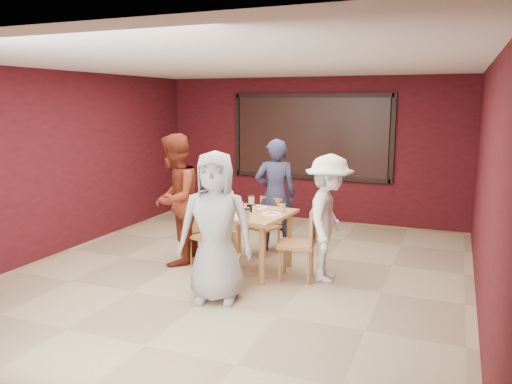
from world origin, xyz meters
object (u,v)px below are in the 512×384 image
at_px(chair_back, 266,222).
at_px(diner_left, 175,199).
at_px(chair_front, 223,256).
at_px(diner_right, 329,218).
at_px(chair_left, 203,232).
at_px(dining_table, 249,220).
at_px(diner_back, 275,195).
at_px(diner_front, 216,227).
at_px(chair_right, 303,240).

bearing_deg(chair_back, diner_left, -138.15).
height_order(chair_front, chair_back, chair_back).
distance_m(diner_left, diner_right, 2.23).
xyz_separation_m(chair_left, diner_left, (-0.37, -0.13, 0.47)).
xyz_separation_m(dining_table, chair_front, (-0.01, -0.81, -0.28)).
bearing_deg(chair_front, diner_left, 146.86).
distance_m(diner_back, diner_right, 1.51).
bearing_deg(chair_left, chair_front, -49.07).
xyz_separation_m(chair_left, diner_right, (1.86, -0.01, 0.37)).
relative_size(dining_table, chair_back, 1.34).
relative_size(diner_left, diner_right, 1.13).
xyz_separation_m(diner_front, diner_right, (1.05, 1.17, -0.06)).
bearing_deg(chair_left, diner_front, -55.67).
bearing_deg(chair_back, diner_back, 72.07).
relative_size(dining_table, chair_left, 1.40).
xyz_separation_m(chair_front, diner_right, (1.11, 0.85, 0.39)).
distance_m(chair_back, diner_left, 1.48).
height_order(chair_front, diner_right, diner_right).
relative_size(chair_front, chair_right, 0.82).
bearing_deg(chair_front, chair_left, 130.93).
bearing_deg(diner_left, dining_table, 82.98).
xyz_separation_m(chair_front, diner_front, (0.06, -0.31, 0.44)).
height_order(diner_back, diner_left, diner_left).
bearing_deg(diner_back, dining_table, 68.17).
bearing_deg(dining_table, diner_left, -175.97).
bearing_deg(diner_left, diner_back, 124.82).
bearing_deg(diner_front, diner_left, 122.40).
distance_m(dining_table, chair_front, 0.85).
bearing_deg(diner_left, chair_back, 120.80).
xyz_separation_m(chair_right, diner_left, (-1.92, -0.00, 0.40)).
distance_m(chair_left, diner_back, 1.33).
xyz_separation_m(chair_back, diner_front, (0.12, -1.98, 0.40)).
bearing_deg(dining_table, diner_front, -87.52).
xyz_separation_m(chair_right, diner_front, (-0.75, -1.04, 0.35)).
height_order(chair_right, diner_back, diner_back).
distance_m(chair_front, chair_right, 1.09).
bearing_deg(diner_front, chair_right, 38.45).
relative_size(dining_table, diner_front, 0.65).
relative_size(chair_front, chair_back, 0.92).
bearing_deg(diner_left, chair_front, 45.82).
distance_m(chair_front, diner_back, 1.93).
bearing_deg(chair_right, diner_left, -179.98).
height_order(chair_back, chair_right, chair_right).
distance_m(chair_front, chair_left, 1.14).
distance_m(diner_front, diner_right, 1.57).
distance_m(chair_back, diner_back, 0.45).
bearing_deg(diner_front, diner_back, 75.42).
height_order(chair_front, diner_back, diner_back).
bearing_deg(dining_table, chair_front, -90.51).
xyz_separation_m(dining_table, diner_front, (0.05, -1.12, 0.17)).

